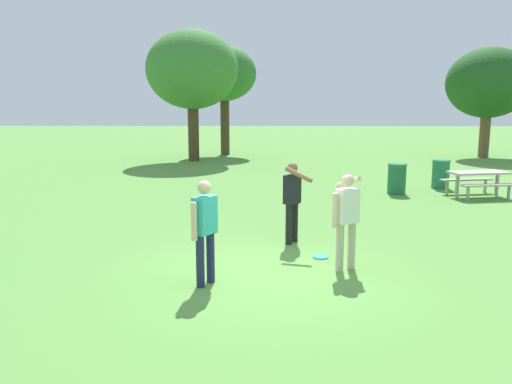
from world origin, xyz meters
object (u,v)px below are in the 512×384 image
(trash_can_beside_table, at_px, (441,174))
(tree_far_right, at_px, (488,83))
(person_catcher, at_px, (293,196))
(person_bystander, at_px, (346,214))
(trash_can_further_along, at_px, (397,179))
(tree_tall_left, at_px, (192,70))
(frisbee, at_px, (321,257))
(picnic_table_near, at_px, (478,178))
(tree_broad_center, at_px, (224,75))
(person_thrower, at_px, (205,226))

(trash_can_beside_table, height_order, tree_far_right, tree_far_right)
(person_catcher, bearing_deg, trash_can_beside_table, 52.68)
(person_bystander, distance_m, tree_far_right, 21.71)
(person_bystander, bearing_deg, trash_can_further_along, 69.79)
(trash_can_beside_table, xyz_separation_m, tree_tall_left, (-9.48, 8.28, 3.96))
(frisbee, xyz_separation_m, trash_can_further_along, (3.10, 6.84, 0.47))
(trash_can_further_along, bearing_deg, frisbee, -114.42)
(person_bystander, bearing_deg, frisbee, 116.36)
(frisbee, xyz_separation_m, picnic_table_near, (5.44, 6.40, 0.55))
(tree_tall_left, relative_size, tree_broad_center, 1.07)
(person_catcher, bearing_deg, trash_can_further_along, 58.55)
(frisbee, bearing_deg, trash_can_beside_table, 58.67)
(trash_can_beside_table, relative_size, trash_can_further_along, 1.00)
(person_catcher, relative_size, tree_broad_center, 0.27)
(person_bystander, height_order, trash_can_further_along, person_bystander)
(person_thrower, height_order, tree_broad_center, tree_broad_center)
(tree_tall_left, bearing_deg, person_catcher, -74.80)
(person_catcher, bearing_deg, tree_far_right, 57.33)
(picnic_table_near, bearing_deg, frisbee, -130.38)
(person_catcher, xyz_separation_m, tree_tall_left, (-4.15, 15.27, 3.48))
(picnic_table_near, height_order, trash_can_beside_table, trash_can_beside_table)
(person_catcher, distance_m, trash_can_beside_table, 8.81)
(picnic_table_near, height_order, tree_far_right, tree_far_right)
(picnic_table_near, relative_size, trash_can_further_along, 2.01)
(tree_tall_left, bearing_deg, tree_far_right, 7.37)
(picnic_table_near, height_order, tree_tall_left, tree_tall_left)
(tree_broad_center, relative_size, tree_far_right, 1.04)
(person_bystander, bearing_deg, tree_broad_center, 100.24)
(tree_tall_left, bearing_deg, frisbee, -74.13)
(person_thrower, bearing_deg, trash_can_beside_table, 54.24)
(tree_tall_left, bearing_deg, person_thrower, -81.40)
(trash_can_further_along, xyz_separation_m, tree_far_right, (7.48, 11.39, 3.40))
(person_bystander, relative_size, tree_broad_center, 0.27)
(person_thrower, xyz_separation_m, tree_far_right, (12.53, 19.69, 2.94))
(frisbee, relative_size, trash_can_beside_table, 0.30)
(person_thrower, bearing_deg, person_catcher, 59.04)
(trash_can_beside_table, xyz_separation_m, tree_far_right, (5.73, 10.25, 3.40))
(tree_far_right, bearing_deg, tree_broad_center, 174.61)
(person_bystander, xyz_separation_m, trash_can_further_along, (2.77, 7.52, -0.48))
(person_catcher, bearing_deg, person_bystander, -64.13)
(person_thrower, relative_size, frisbee, 5.63)
(tree_far_right, bearing_deg, frisbee, -120.14)
(trash_can_beside_table, xyz_separation_m, tree_broad_center, (-8.18, 11.56, 3.93))
(trash_can_beside_table, bearing_deg, tree_far_right, 60.80)
(trash_can_beside_table, relative_size, tree_tall_left, 0.15)
(person_thrower, xyz_separation_m, person_catcher, (1.47, 2.45, 0.02))
(picnic_table_near, xyz_separation_m, tree_tall_left, (-10.06, 9.87, 3.88))
(frisbee, bearing_deg, tree_far_right, 59.86)
(frisbee, distance_m, trash_can_beside_table, 9.36)
(frisbee, relative_size, tree_broad_center, 0.05)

